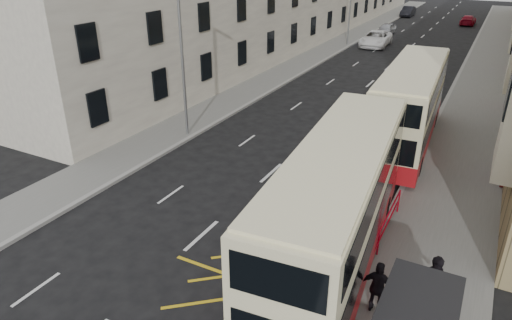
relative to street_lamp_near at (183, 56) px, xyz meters
The scene contains 17 objects.
ground 14.35m from the street_lamp_near, 62.11° to the right, with size 200.00×200.00×0.00m, color black.
pavement_right 23.47m from the street_lamp_near, 51.44° to the left, with size 4.00×120.00×0.15m, color slate.
pavement_left 18.60m from the street_lamp_near, 93.66° to the left, with size 3.00×120.00×0.15m, color slate.
kerb_right 22.30m from the street_lamp_near, 55.55° to the left, with size 0.25×120.00×0.15m, color gray.
kerb_left 18.57m from the street_lamp_near, 88.89° to the left, with size 0.25×120.00×0.15m, color gray.
road_markings 33.92m from the street_lamp_near, 79.11° to the left, with size 10.00×110.00×0.01m, color silver, non-canonical shape.
guard_railing 14.56m from the street_lamp_near, 26.38° to the right, with size 0.06×6.56×1.01m.
street_lamp_near is the anchor object (origin of this frame).
street_lamp_far 30.00m from the street_lamp_near, 90.00° to the left, with size 0.93×0.18×8.00m.
double_decker_front 13.72m from the street_lamp_near, 32.91° to the right, with size 3.59×11.54×4.53m.
double_decker_rear 12.44m from the street_lamp_near, 21.63° to the left, with size 3.12×11.31×4.47m.
pedestrian_mid 17.14m from the street_lamp_near, 28.76° to the right, with size 0.87×0.68×1.79m, color black.
pedestrian_far 16.42m from the street_lamp_near, 34.16° to the right, with size 1.01×0.42×1.73m, color black.
white_van 31.46m from the street_lamp_near, 84.90° to the left, with size 2.72×5.90×1.64m, color white.
car_silver 39.05m from the street_lamp_near, 86.89° to the left, with size 1.67×4.15×1.42m, color #B7BABF.
car_dark 57.09m from the street_lamp_near, 88.84° to the left, with size 1.60×4.59×1.51m, color black.
car_red 53.24m from the street_lamp_near, 78.82° to the left, with size 1.84×4.53×1.32m, color maroon.
Camera 1 is at (8.63, -7.84, 10.00)m, focal length 32.00 mm.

